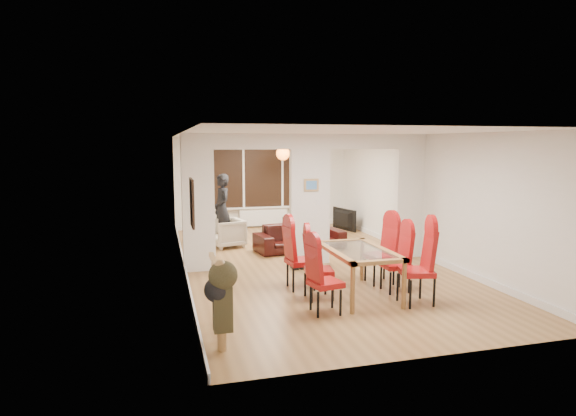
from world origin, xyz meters
name	(u,v)px	position (x,y,z in m)	size (l,w,h in m)	color
floor	(309,263)	(0.00, 0.00, 0.00)	(5.00, 9.00, 0.01)	olive
room_walls	(310,200)	(0.00, 0.00, 1.30)	(5.00, 9.00, 2.60)	silver
divider_wall	(310,200)	(0.00, 0.00, 1.30)	(5.00, 0.18, 2.60)	white
bay_window_blinds	(263,175)	(0.00, 4.44, 1.50)	(3.00, 0.08, 1.80)	black
radiator	(264,217)	(0.00, 4.40, 0.30)	(1.40, 0.08, 0.50)	white
pendant_light	(283,153)	(0.30, 3.30, 2.15)	(0.36, 0.36, 0.36)	orange
stair_newel	(216,292)	(-2.25, -3.20, 0.55)	(0.40, 1.20, 1.10)	#A17B4A
wall_poster	(192,203)	(-2.47, -2.40, 1.60)	(0.04, 0.52, 0.67)	gray
pillar_photo	(311,185)	(0.00, -0.10, 1.60)	(0.30, 0.03, 0.25)	#4C8CD8
dining_table	(358,272)	(0.11, -2.20, 0.38)	(0.91, 1.62, 0.76)	olive
dining_chair_la	(326,278)	(-0.65, -2.82, 0.52)	(0.41, 0.41, 1.04)	maroon
dining_chair_lb	(319,266)	(-0.54, -2.19, 0.53)	(0.42, 0.42, 1.05)	maroon
dining_chair_lc	(301,256)	(-0.66, -1.60, 0.55)	(0.44, 0.44, 1.10)	maroon
dining_chair_ra	(416,266)	(0.80, -2.80, 0.59)	(0.47, 0.47, 1.18)	maroon
dining_chair_rb	(396,260)	(0.79, -2.15, 0.52)	(0.42, 0.42, 1.04)	maroon
dining_chair_rc	(380,252)	(0.76, -1.64, 0.55)	(0.44, 0.44, 1.11)	maroon
sofa	(300,237)	(0.16, 1.23, 0.30)	(2.03, 0.79, 0.59)	black
armchair	(227,233)	(-1.39, 1.99, 0.33)	(0.72, 0.70, 0.66)	#BAB09D
person	(222,209)	(-1.46, 2.32, 0.85)	(0.41, 0.62, 1.70)	black
television	(341,219)	(2.00, 3.37, 0.30)	(0.14, 1.04, 0.60)	black
coffee_table	(290,232)	(0.36, 2.76, 0.12)	(1.04, 0.52, 0.24)	black
bottle	(284,222)	(0.21, 2.86, 0.39)	(0.07, 0.07, 0.30)	#143F19
bowl	(298,227)	(0.57, 2.74, 0.27)	(0.23, 0.23, 0.06)	black
shoes	(298,266)	(-0.34, -0.34, 0.05)	(0.25, 0.27, 0.10)	black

